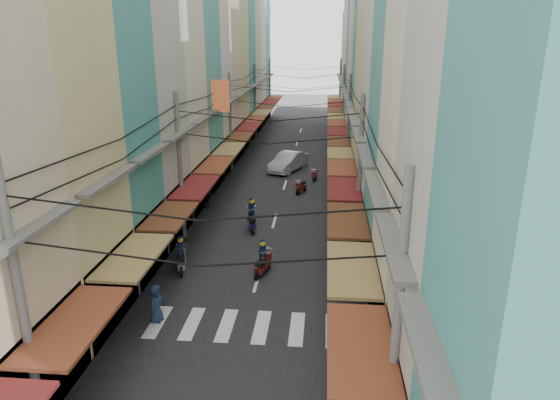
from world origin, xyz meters
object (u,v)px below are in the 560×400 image
Objects in this scene: bicycle at (398,297)px; traffic_sign at (363,221)px; market_umbrella at (410,269)px; white_car at (288,171)px.

traffic_sign is at bearing -4.97° from bicycle.
bicycle is 2.51m from market_umbrella.
traffic_sign reaches higher than bicycle.
bicycle is 4.69m from traffic_sign.
traffic_sign is at bearing 105.35° from market_umbrella.
white_car reaches higher than bicycle.
bicycle is at bearing -71.14° from traffic_sign.
bicycle is 0.66× the size of market_umbrella.
traffic_sign is at bearing -50.95° from white_car.
white_car is 3.65× the size of bicycle.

